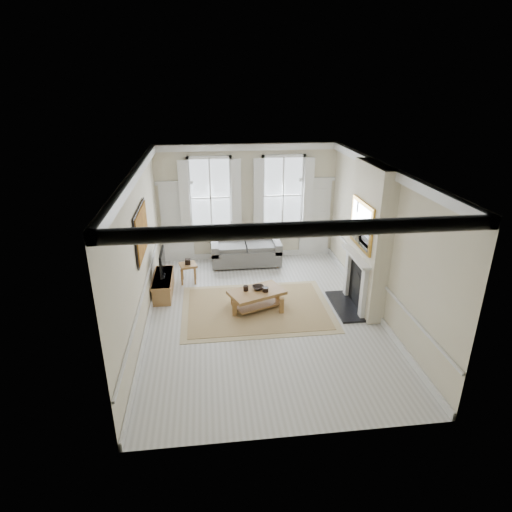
{
  "coord_description": "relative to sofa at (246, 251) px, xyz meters",
  "views": [
    {
      "loc": [
        -1.17,
        -8.46,
        5.02
      ],
      "look_at": [
        -0.09,
        0.61,
        1.25
      ],
      "focal_mm": 30.0,
      "sensor_mm": 36.0,
      "label": 1
    }
  ],
  "objects": [
    {
      "name": "painting",
      "position": [
        -2.46,
        -2.81,
        1.68
      ],
      "size": [
        0.05,
        1.66,
        1.06
      ],
      "primitive_type": "cube",
      "color": "#BA7C1F",
      "rests_on": "left_wall"
    },
    {
      "name": "door_left",
      "position": [
        -1.95,
        0.45,
        0.78
      ],
      "size": [
        0.9,
        0.08,
        2.3
      ],
      "primitive_type": "cube",
      "color": "silver",
      "rests_on": "floor"
    },
    {
      "name": "ceiling",
      "position": [
        0.1,
        -3.11,
        3.03
      ],
      "size": [
        7.2,
        7.2,
        0.0
      ],
      "primitive_type": "plane",
      "rotation": [
        3.14,
        0.0,
        0.0
      ],
      "color": "white",
      "rests_on": "back_wall"
    },
    {
      "name": "bowl",
      "position": [
        0.04,
        -2.64,
        0.13
      ],
      "size": [
        0.33,
        0.33,
        0.07
      ],
      "primitive_type": "imported",
      "rotation": [
        0.0,
        0.0,
        0.21
      ],
      "color": "black",
      "rests_on": "coffee_table"
    },
    {
      "name": "fireplace",
      "position": [
        2.3,
        -2.91,
        0.36
      ],
      "size": [
        0.21,
        1.45,
        1.33
      ],
      "color": "silver",
      "rests_on": "floor"
    },
    {
      "name": "coffee_table",
      "position": [
        -0.01,
        -2.74,
        0.02
      ],
      "size": [
        1.43,
        1.14,
        0.47
      ],
      "rotation": [
        0.0,
        0.0,
        0.38
      ],
      "color": "brown",
      "rests_on": "rug"
    },
    {
      "name": "sofa",
      "position": [
        0.0,
        0.0,
        0.0
      ],
      "size": [
        1.99,
        0.97,
        0.89
      ],
      "color": "#565654",
      "rests_on": "floor"
    },
    {
      "name": "hearth",
      "position": [
        2.1,
        -2.91,
        -0.35
      ],
      "size": [
        0.55,
        1.5,
        0.05
      ],
      "primitive_type": "cube",
      "color": "black",
      "rests_on": "floor"
    },
    {
      "name": "chimney_breast",
      "position": [
        2.52,
        -2.91,
        1.33
      ],
      "size": [
        0.35,
        1.7,
        3.38
      ],
      "primitive_type": "cube",
      "color": "beige",
      "rests_on": "floor"
    },
    {
      "name": "window_right",
      "position": [
        1.15,
        0.44,
        1.53
      ],
      "size": [
        1.26,
        0.2,
        2.2
      ],
      "primitive_type": null,
      "color": "#B2BCC6",
      "rests_on": "back_wall"
    },
    {
      "name": "side_table",
      "position": [
        -1.63,
        -1.09,
        0.04
      ],
      "size": [
        0.51,
        0.51,
        0.52
      ],
      "rotation": [
        0.0,
        0.0,
        0.24
      ],
      "color": "brown",
      "rests_on": "floor"
    },
    {
      "name": "right_wall",
      "position": [
        2.7,
        -3.11,
        1.33
      ],
      "size": [
        0.0,
        7.2,
        7.2
      ],
      "primitive_type": "plane",
      "rotation": [
        1.57,
        0.0,
        -1.57
      ],
      "color": "beige",
      "rests_on": "floor"
    },
    {
      "name": "door_right",
      "position": [
        2.15,
        0.45,
        0.78
      ],
      "size": [
        0.9,
        0.08,
        2.3
      ],
      "primitive_type": "cube",
      "color": "silver",
      "rests_on": "floor"
    },
    {
      "name": "ceramic_pot_b",
      "position": [
        0.19,
        -2.79,
        0.15
      ],
      "size": [
        0.14,
        0.14,
        0.1
      ],
      "primitive_type": "cylinder",
      "color": "black",
      "rests_on": "coffee_table"
    },
    {
      "name": "back_wall",
      "position": [
        0.1,
        0.49,
        1.33
      ],
      "size": [
        5.2,
        0.0,
        5.2
      ],
      "primitive_type": "plane",
      "rotation": [
        1.57,
        0.0,
        0.0
      ],
      "color": "beige",
      "rests_on": "floor"
    },
    {
      "name": "window_left",
      "position": [
        -0.95,
        0.44,
        1.53
      ],
      "size": [
        1.26,
        0.2,
        2.2
      ],
      "primitive_type": null,
      "color": "#B2BCC6",
      "rests_on": "back_wall"
    },
    {
      "name": "mirror",
      "position": [
        2.31,
        -2.91,
        1.68
      ],
      "size": [
        0.06,
        1.26,
        1.06
      ],
      "primitive_type": "cube",
      "color": "gold",
      "rests_on": "chimney_breast"
    },
    {
      "name": "floor",
      "position": [
        0.1,
        -3.11,
        -0.37
      ],
      "size": [
        7.2,
        7.2,
        0.0
      ],
      "primitive_type": "plane",
      "color": "#B7B5AD",
      "rests_on": "ground"
    },
    {
      "name": "tv_stand",
      "position": [
        -2.24,
        -1.71,
        -0.13
      ],
      "size": [
        0.43,
        1.35,
        0.48
      ],
      "primitive_type": "cube",
      "color": "brown",
      "rests_on": "floor"
    },
    {
      "name": "left_wall",
      "position": [
        -2.5,
        -3.11,
        1.33
      ],
      "size": [
        0.0,
        7.2,
        7.2
      ],
      "primitive_type": "plane",
      "rotation": [
        1.57,
        0.0,
        1.57
      ],
      "color": "beige",
      "rests_on": "floor"
    },
    {
      "name": "rug",
      "position": [
        -0.01,
        -2.74,
        -0.36
      ],
      "size": [
        3.5,
        2.6,
        0.02
      ],
      "primitive_type": "cube",
      "color": "#A48C55",
      "rests_on": "floor"
    },
    {
      "name": "tv",
      "position": [
        -2.22,
        -1.71,
        0.5
      ],
      "size": [
        0.08,
        0.9,
        0.68
      ],
      "color": "black",
      "rests_on": "tv_stand"
    },
    {
      "name": "ceramic_pot_a",
      "position": [
        -0.26,
        -2.69,
        0.16
      ],
      "size": [
        0.12,
        0.12,
        0.12
      ],
      "primitive_type": "cylinder",
      "color": "black",
      "rests_on": "coffee_table"
    }
  ]
}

